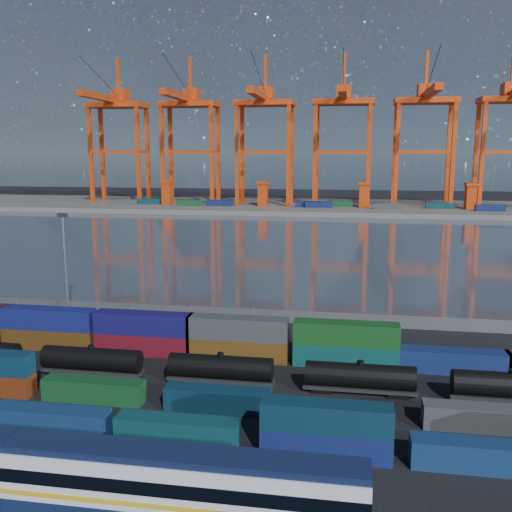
# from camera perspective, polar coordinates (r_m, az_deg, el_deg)

# --- Properties ---
(ground) EXTENTS (700.00, 700.00, 0.00)m
(ground) POSITION_cam_1_polar(r_m,az_deg,el_deg) (63.65, -4.56, -13.77)
(ground) COLOR black
(ground) RESTS_ON ground
(harbor_water) EXTENTS (700.00, 700.00, 0.00)m
(harbor_water) POSITION_cam_1_polar(r_m,az_deg,el_deg) (164.03, 4.29, 1.20)
(harbor_water) COLOR #34414B
(harbor_water) RESTS_ON ground
(far_quay) EXTENTS (700.00, 70.00, 2.00)m
(far_quay) POSITION_cam_1_polar(r_m,az_deg,el_deg) (267.88, 6.34, 4.92)
(far_quay) COLOR #514F4C
(far_quay) RESTS_ON ground
(distant_mountains) EXTENTS (2470.00, 1100.00, 520.00)m
(distant_mountains) POSITION_cam_1_polar(r_m,az_deg,el_deg) (1668.40, 11.53, 16.82)
(distant_mountains) COLOR #1E2630
(distant_mountains) RESTS_ON ground
(container_row_south) EXTENTS (138.41, 2.29, 4.89)m
(container_row_south) POSITION_cam_1_polar(r_m,az_deg,el_deg) (59.29, -21.38, -14.38)
(container_row_south) COLOR #434649
(container_row_south) RESTS_ON ground
(container_row_mid) EXTENTS (126.51, 2.22, 4.73)m
(container_row_mid) POSITION_cam_1_polar(r_m,az_deg,el_deg) (59.08, -0.50, -13.71)
(container_row_mid) COLOR #111158
(container_row_mid) RESTS_ON ground
(container_row_north) EXTENTS (142.28, 2.61, 5.56)m
(container_row_north) POSITION_cam_1_polar(r_m,az_deg,el_deg) (76.04, -10.86, -7.88)
(container_row_north) COLOR #101D50
(container_row_north) RESTS_ON ground
(tanker_string) EXTENTS (120.76, 2.63, 3.77)m
(tanker_string) POSITION_cam_1_polar(r_m,az_deg,el_deg) (67.78, -10.07, -10.63)
(tanker_string) COLOR black
(tanker_string) RESTS_ON ground
(waterfront_fence) EXTENTS (160.12, 0.12, 2.20)m
(waterfront_fence) POSITION_cam_1_polar(r_m,az_deg,el_deg) (89.10, -0.21, -5.93)
(waterfront_fence) COLOR #595B5E
(waterfront_fence) RESTS_ON ground
(yard_light_mast) EXTENTS (1.60, 0.40, 16.60)m
(yard_light_mast) POSITION_cam_1_polar(r_m,az_deg,el_deg) (94.98, -18.57, -0.31)
(yard_light_mast) COLOR slate
(yard_light_mast) RESTS_ON ground
(gantry_cranes) EXTENTS (201.47, 50.83, 68.83)m
(gantry_cranes) POSITION_cam_1_polar(r_m,az_deg,el_deg) (260.92, 4.75, 13.87)
(gantry_cranes) COLOR red
(gantry_cranes) RESTS_ON ground
(quay_containers) EXTENTS (172.58, 10.99, 2.60)m
(quay_containers) POSITION_cam_1_polar(r_m,az_deg,el_deg) (254.07, 3.68, 5.20)
(quay_containers) COLOR navy
(quay_containers) RESTS_ON far_quay
(straddle_carriers) EXTENTS (140.00, 7.00, 11.10)m
(straddle_carriers) POSITION_cam_1_polar(r_m,az_deg,el_deg) (257.52, 5.69, 6.24)
(straddle_carriers) COLOR red
(straddle_carriers) RESTS_ON far_quay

